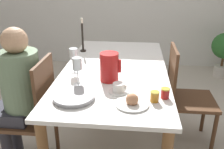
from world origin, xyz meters
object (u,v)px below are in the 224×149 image
object	(u,v)px
red_pitcher	(109,67)
wine_glass_water	(74,55)
person_seated	(18,89)
teacup_near_person	(119,88)
jam_jar_amber	(155,96)
jam_jar_red	(165,93)
serving_tray	(74,97)
chair_opposite	(184,95)
teacup_across	(114,64)
wine_glass_juice	(77,65)
bread_plate	(132,102)
candlestick_tall	(83,39)
chair_person_side	(33,112)

from	to	relation	value
red_pitcher	wine_glass_water	world-z (taller)	red_pitcher
person_seated	red_pitcher	world-z (taller)	person_seated
teacup_near_person	jam_jar_amber	size ratio (longest dim) A/B	2.00
wine_glass_water	jam_jar_red	size ratio (longest dim) A/B	2.95
teacup_near_person	serving_tray	distance (m)	0.32
chair_opposite	serving_tray	world-z (taller)	chair_opposite
person_seated	wine_glass_water	xyz separation A→B (m)	(0.39, 0.24, 0.21)
wine_glass_water	teacup_near_person	world-z (taller)	wine_glass_water
red_pitcher	teacup_across	xyz separation A→B (m)	(0.01, 0.28, -0.08)
teacup_near_person	wine_glass_juice	bearing A→B (deg)	163.24
bread_plate	jam_jar_amber	size ratio (longest dim) A/B	3.06
person_seated	jam_jar_red	distance (m)	1.11
jam_jar_red	candlestick_tall	world-z (taller)	candlestick_tall
red_pitcher	wine_glass_juice	bearing A→B (deg)	-156.01
red_pitcher	jam_jar_red	bearing A→B (deg)	-31.66
wine_glass_water	teacup_across	distance (m)	0.37
red_pitcher	candlestick_tall	size ratio (longest dim) A/B	0.64
chair_person_side	serving_tray	size ratio (longest dim) A/B	3.39
chair_opposite	red_pitcher	world-z (taller)	red_pitcher
person_seated	serving_tray	size ratio (longest dim) A/B	4.27
red_pitcher	wine_glass_water	xyz separation A→B (m)	(-0.31, 0.13, 0.04)
wine_glass_juice	candlestick_tall	distance (m)	0.82
chair_person_side	person_seated	size ratio (longest dim) A/B	0.79
wine_glass_water	bread_plate	xyz separation A→B (m)	(0.49, -0.49, -0.13)
chair_opposite	wine_glass_water	distance (m)	1.06
red_pitcher	jam_jar_red	world-z (taller)	red_pitcher
bread_plate	wine_glass_juice	bearing A→B (deg)	147.25
person_seated	wine_glass_juice	bearing A→B (deg)	-88.24
teacup_across	person_seated	bearing A→B (deg)	-150.59
red_pitcher	wine_glass_juice	distance (m)	0.25
wine_glass_water	candlestick_tall	xyz separation A→B (m)	(-0.05, 0.58, -0.02)
chair_opposite	person_seated	distance (m)	1.43
teacup_near_person	bread_plate	distance (m)	0.20
serving_tray	candlestick_tall	xyz separation A→B (m)	(-0.15, 1.03, 0.12)
person_seated	bread_plate	world-z (taller)	person_seated
wine_glass_water	serving_tray	xyz separation A→B (m)	(0.10, -0.45, -0.14)
wine_glass_juice	teacup_near_person	size ratio (longest dim) A/B	1.49
person_seated	teacup_across	bearing A→B (deg)	-60.59
chair_person_side	wine_glass_water	world-z (taller)	wine_glass_water
person_seated	teacup_near_person	world-z (taller)	person_seated
chair_person_side	serving_tray	bearing A→B (deg)	-117.78
bread_plate	jam_jar_red	xyz separation A→B (m)	(0.22, 0.11, 0.02)
person_seated	wine_glass_juice	distance (m)	0.52
red_pitcher	wine_glass_water	distance (m)	0.34
person_seated	serving_tray	bearing A→B (deg)	-112.66
wine_glass_juice	jam_jar_amber	xyz separation A→B (m)	(0.55, -0.20, -0.12)
red_pitcher	candlestick_tall	distance (m)	0.79
person_seated	wine_glass_water	distance (m)	0.51
person_seated	wine_glass_water	world-z (taller)	person_seated
person_seated	teacup_across	xyz separation A→B (m)	(0.71, 0.40, 0.08)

